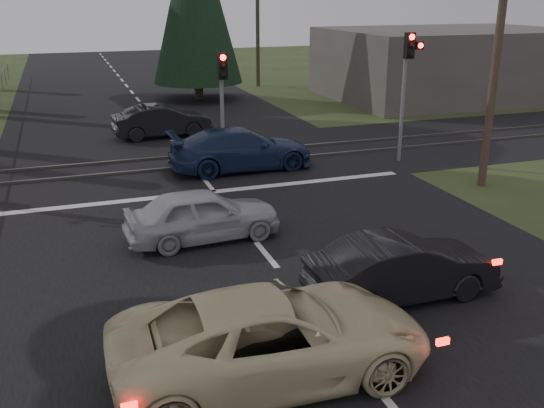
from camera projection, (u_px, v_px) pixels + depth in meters
name	position (u px, v px, depth m)	size (l,w,h in m)	color
ground	(315.00, 313.00, 11.99)	(120.00, 120.00, 0.00)	#2B3B1B
road	(202.00, 177.00, 20.91)	(14.00, 100.00, 0.01)	black
rail_corridor	(190.00, 162.00, 22.69)	(120.00, 8.00, 0.01)	black
stop_line	(214.00, 192.00, 19.30)	(13.00, 0.35, 0.00)	silver
rail_near	(194.00, 166.00, 21.96)	(120.00, 0.12, 0.10)	#59544C
rail_far	(185.00, 156.00, 23.39)	(120.00, 0.12, 0.10)	#59544C
traffic_signal_right	(408.00, 72.00, 21.68)	(0.68, 0.48, 4.70)	slate
traffic_signal_center	(223.00, 91.00, 20.90)	(0.32, 0.48, 4.10)	slate
utility_pole_near	(499.00, 37.00, 18.41)	(1.80, 0.26, 9.00)	#4C3D2D
utility_pole_mid	(258.00, 14.00, 39.82)	(1.80, 0.26, 9.00)	#4C3D2D
utility_pole_far	(183.00, 6.00, 62.13)	(1.80, 0.26, 9.00)	#4C3D2D
building_right	(448.00, 63.00, 36.52)	(14.00, 10.00, 4.00)	#59514C
cream_coupe	(272.00, 336.00, 9.83)	(2.42, 5.25, 1.46)	beige
dark_hatchback	(402.00, 268.00, 12.41)	(1.40, 4.00, 1.32)	black
silver_car	(203.00, 215.00, 15.38)	(1.58, 3.94, 1.34)	#A9ACB1
blue_sedan	(241.00, 149.00, 21.56)	(2.08, 5.12, 1.49)	#182648
dark_car_far	(162.00, 121.00, 26.50)	(1.48, 4.24, 1.40)	black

